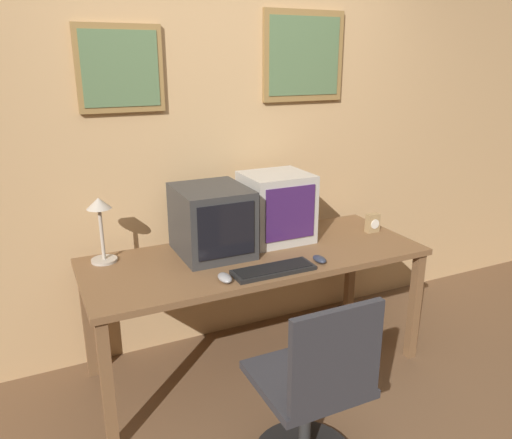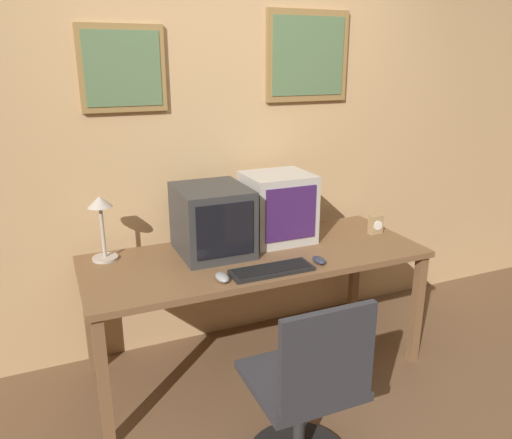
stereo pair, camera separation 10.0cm
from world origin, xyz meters
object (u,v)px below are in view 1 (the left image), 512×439
Objects in this scene: keyboard_main at (273,270)px; mouse_near_keyboard at (319,259)px; monitor_left at (212,221)px; mouse_far_corner at (225,278)px; desk_clock at (373,223)px; desk_lamp at (100,218)px; monitor_right at (276,207)px; office_chair at (314,398)px.

mouse_near_keyboard is at bearing 2.03° from keyboard_main.
monitor_left reaches higher than mouse_far_corner.
monitor_left is 1.01× the size of keyboard_main.
desk_clock is 0.33× the size of desk_lamp.
desk_clock is (0.88, 0.30, 0.05)m from keyboard_main.
desk_lamp is at bearing 171.83° from desk_clock.
monitor_right is at bearing 40.14° from mouse_far_corner.
mouse_far_corner is at bearing -101.84° from monitor_left.
desk_clock is 0.14× the size of office_chair.
monitor_left is 0.48m from keyboard_main.
mouse_far_corner is (-0.57, -0.01, 0.00)m from mouse_near_keyboard.
monitor_left is 0.45m from mouse_far_corner.
mouse_far_corner is at bearing -165.88° from desk_clock.
monitor_left is 0.62m from desk_lamp.
monitor_right is 0.46× the size of office_chair.
desk_lamp is at bearing 121.57° from office_chair.
monitor_right is at bearing 5.56° from monitor_left.
monitor_right reaches higher than mouse_far_corner.
office_chair is (-0.10, -0.59, -0.37)m from keyboard_main.
monitor_left is at bearing -12.45° from desk_lamp.
desk_clock is 1.39m from office_chair.
office_chair is at bearing -73.34° from mouse_far_corner.
mouse_near_keyboard is at bearing -38.84° from monitor_left.
desk_clock is at bearing 25.94° from mouse_near_keyboard.
monitor_left reaches higher than desk_lamp.
monitor_left reaches higher than desk_clock.
desk_clock is (0.63, -0.15, -0.15)m from monitor_right.
desk_lamp reaches higher than mouse_far_corner.
office_chair is (-0.39, -0.60, -0.37)m from mouse_near_keyboard.
desk_lamp is 1.46m from office_chair.
keyboard_main is 0.49× the size of office_chair.
office_chair reaches higher than mouse_near_keyboard.
keyboard_main is at bearing -64.37° from monitor_left.
mouse_near_keyboard is 0.12× the size of office_chair.
desk_clock reaches higher than mouse_near_keyboard.
mouse_far_corner is at bearing -45.95° from desk_lamp.
monitor_right is 1.23m from office_chair.
monitor_right is (0.44, 0.04, 0.01)m from monitor_left.
monitor_right is 3.98× the size of mouse_near_keyboard.
desk_lamp is (-1.67, 0.24, 0.19)m from desk_clock.
desk_lamp is 0.41× the size of office_chair.
keyboard_main is 4.25× the size of mouse_near_keyboard.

